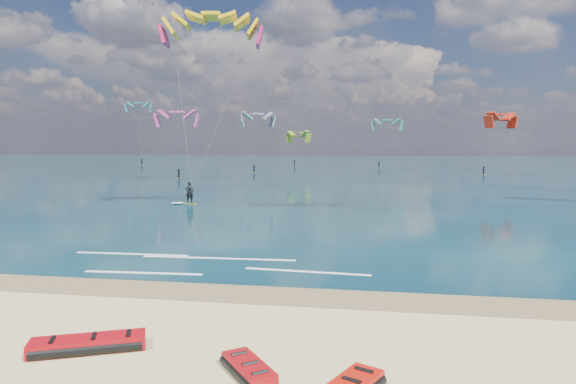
% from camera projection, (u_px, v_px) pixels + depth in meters
% --- Properties ---
extents(ground, '(320.00, 320.00, 0.00)m').
position_uv_depth(ground, '(304.00, 193.00, 55.16)').
color(ground, tan).
rests_on(ground, ground).
extents(wet_sand_strip, '(320.00, 2.40, 0.01)m').
position_uv_depth(wet_sand_strip, '(172.00, 290.00, 18.81)').
color(wet_sand_strip, brown).
rests_on(wet_sand_strip, ground).
extents(sea, '(320.00, 200.00, 0.04)m').
position_uv_depth(sea, '(341.00, 166.00, 118.01)').
color(sea, '#082130').
rests_on(sea, ground).
extents(packed_kite_left, '(3.28, 2.27, 0.41)m').
position_uv_depth(packed_kite_left, '(88.00, 350.00, 13.32)').
color(packed_kite_left, '#AD0910').
rests_on(packed_kite_left, ground).
extents(packed_kite_mid, '(1.97, 2.16, 0.35)m').
position_uv_depth(packed_kite_mid, '(249.00, 375.00, 11.91)').
color(packed_kite_mid, '#A50B10').
rests_on(packed_kite_mid, ground).
extents(kitesurfer_main, '(10.61, 6.89, 16.50)m').
position_uv_depth(kitesurfer_main, '(201.00, 102.00, 41.65)').
color(kitesurfer_main, '#A0CB17').
rests_on(kitesurfer_main, sea).
extents(shoreline_foam, '(14.24, 3.76, 0.01)m').
position_uv_depth(shoreline_foam, '(200.00, 263.00, 22.86)').
color(shoreline_foam, white).
rests_on(shoreline_foam, ground).
extents(distant_kites, '(80.53, 46.63, 14.75)m').
position_uv_depth(distant_kites, '(274.00, 143.00, 98.77)').
color(distant_kites, '#36966E').
rests_on(distant_kites, ground).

